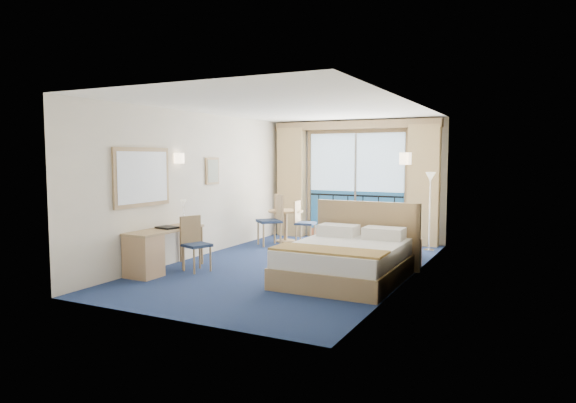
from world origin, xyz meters
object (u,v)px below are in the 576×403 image
Objects in this scene: floor_lamp at (430,191)px; table_chair_a at (302,220)px; table_chair_b at (273,217)px; armchair at (396,238)px; bed at (347,259)px; desk at (148,252)px; round_table at (285,218)px; nightstand at (409,253)px; desk_chair at (194,240)px.

table_chair_a is at bearing -172.79° from floor_lamp.
floor_lamp is 1.46× the size of table_chair_b.
table_chair_b reaches higher than armchair.
desk is (-2.90, -1.15, 0.07)m from bed.
table_chair_b is (-2.47, 2.23, 0.29)m from bed.
table_chair_b is (-0.02, -0.52, 0.08)m from round_table.
nightstand is 0.52× the size of table_chair_a.
nightstand is at bearing 26.69° from table_chair_b.
bed is 2.75× the size of round_table.
desk_chair reaches higher than armchair.
table_chair_a reaches higher than desk.
floor_lamp is at bearing 4.63° from round_table.
table_chair_a reaches higher than nightstand.
table_chair_b is at bearing -92.41° from round_table.
floor_lamp is 3.26m from table_chair_b.
desk_chair is at bearing -131.49° from floor_lamp.
table_chair_b is at bearing 20.13° from desk_chair.
desk_chair is at bearing -168.08° from bed.
floor_lamp is at bearing 49.55° from desk.
desk is 1.38× the size of table_chair_b.
table_chair_b is at bearing 125.52° from table_chair_a.
desk is at bearing 166.40° from desk_chair.
desk is (-3.05, -3.43, 0.05)m from armchair.
table_chair_b is at bearing 137.89° from bed.
table_chair_a is 0.86× the size of table_chair_b.
bed is 1.43× the size of desk.
bed reaches higher than nightstand.
table_chair_b reaches higher than desk_chair.
bed is at bearing -102.07° from floor_lamp.
bed is 3.69m from round_table.
desk reaches higher than armchair.
desk is at bearing -144.94° from nightstand.
bed is at bearing -48.40° from round_table.
round_table is (0.45, 3.90, 0.14)m from desk.
nightstand is 4.31m from desk.
table_chair_b reaches higher than round_table.
floor_lamp is at bearing -90.82° from table_chair_a.
table_chair_a reaches higher than round_table.
table_chair_a is 0.64m from table_chair_b.
table_chair_a is at bearing 86.44° from table_chair_b.
nightstand is at bearing 35.06° from desk.
desk_chair is at bearing 163.57° from table_chair_a.
desk is 3.93m from round_table.
desk_chair is at bearing -47.32° from table_chair_b.
nightstand is (0.63, 1.33, -0.07)m from bed.
round_table is 0.84× the size of table_chair_a.
armchair is at bearing -124.34° from floor_lamp.
bed is at bearing 54.14° from armchair.
bed is 4.39× the size of nightstand.
nightstand is 0.45× the size of table_chair_b.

